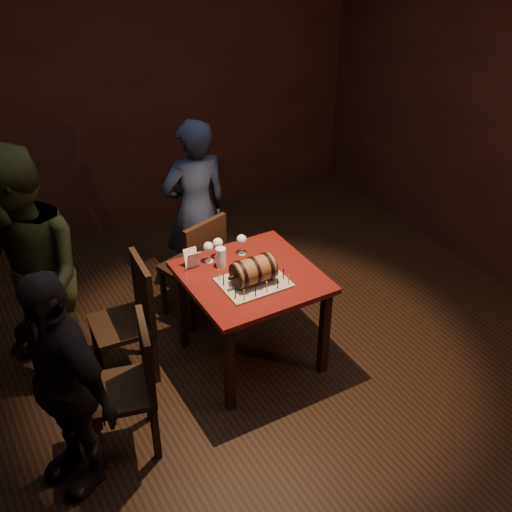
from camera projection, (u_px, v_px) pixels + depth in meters
name	position (u px, v px, depth m)	size (l,w,h in m)	color
room_shell	(247.00, 202.00, 3.97)	(5.04, 5.04, 2.80)	black
pub_table	(251.00, 288.00, 4.51)	(0.90, 0.90, 0.75)	#440D0B
cake_board	(254.00, 282.00, 4.36)	(0.45, 0.35, 0.01)	gray
barrel_cake	(254.00, 271.00, 4.31)	(0.34, 0.20, 0.20)	brown
birthday_candles	(254.00, 277.00, 4.34)	(0.40, 0.30, 0.09)	#FCF397
wine_glass_left	(208.00, 248.00, 4.53)	(0.07, 0.07, 0.16)	silver
wine_glass_mid	(218.00, 244.00, 4.58)	(0.07, 0.07, 0.16)	silver
wine_glass_right	(242.00, 240.00, 4.62)	(0.07, 0.07, 0.16)	silver
pint_of_ale	(221.00, 258.00, 4.50)	(0.07, 0.07, 0.15)	silver
menu_card	(192.00, 259.00, 4.50)	(0.10, 0.05, 0.13)	white
chair_back	(198.00, 263.00, 4.99)	(0.50, 0.50, 0.93)	black
chair_left_rear	(131.00, 314.00, 4.45)	(0.43, 0.43, 0.93)	black
chair_left_front	(133.00, 380.00, 3.89)	(0.48, 0.48, 0.93)	black
person_back	(196.00, 210.00, 5.20)	(0.56, 0.37, 1.55)	#1C2238
person_left_rear	(28.00, 280.00, 4.15)	(0.87, 0.68, 1.79)	#33371B
person_left_front	(61.00, 384.00, 3.55)	(0.87, 0.36, 1.49)	black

